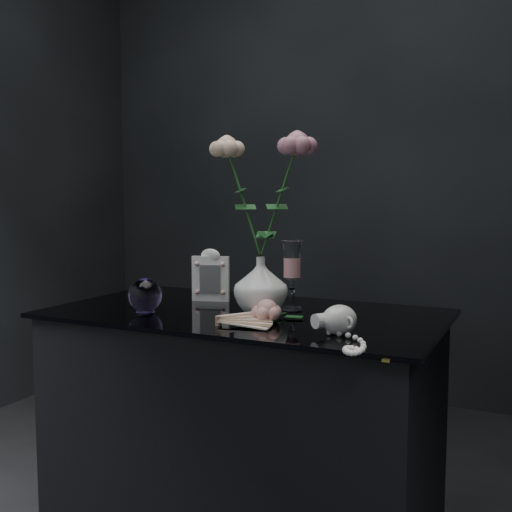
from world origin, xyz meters
The scene contains 9 objects.
table centered at (0.00, 0.05, 0.38)m, with size 1.05×0.58×0.76m.
vase centered at (0.05, 0.05, 0.84)m, with size 0.14×0.14×0.15m, color white.
wine_glass centered at (0.11, 0.13, 0.86)m, with size 0.06×0.06×0.19m, color white, non-canonical shape.
picture_frame centered at (-0.17, 0.15, 0.84)m, with size 0.12×0.09×0.16m, color white, non-canonical shape.
paperweight centered at (-0.24, -0.08, 0.81)m, with size 0.09×0.09×0.09m, color #9574BD, non-canonical shape.
paper_fan centered at (0.03, -0.14, 0.78)m, with size 0.26×0.21×0.03m, color beige, non-canonical shape.
loose_rose centered at (0.11, -0.05, 0.79)m, with size 0.13×0.17×0.06m, color #DD988F, non-canonical shape.
pearl_jar centered at (0.32, -0.10, 0.80)m, with size 0.24×0.25×0.07m, color white, non-canonical shape.
roses centered at (0.05, 0.05, 1.10)m, with size 0.28×0.11×0.38m.
Camera 1 is at (0.73, -1.38, 1.07)m, focal length 42.00 mm.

